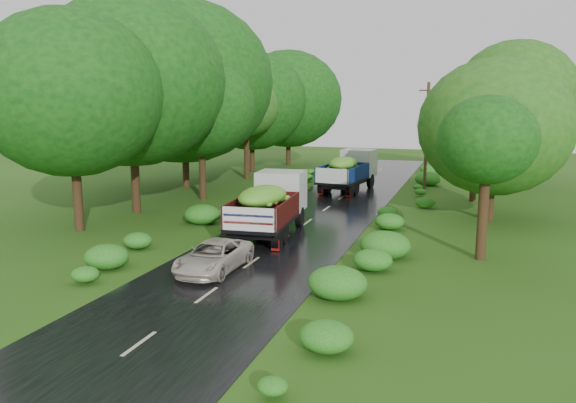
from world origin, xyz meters
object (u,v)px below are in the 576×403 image
at_px(truck_far, 350,169).
at_px(utility_pole, 427,135).
at_px(truck_near, 271,202).
at_px(car, 214,256).

height_order(truck_far, utility_pole, utility_pole).
distance_m(truck_near, truck_far, 14.48).
relative_size(truck_near, car, 1.71).
bearing_deg(truck_far, car, -84.65).
xyz_separation_m(truck_far, utility_pole, (5.13, 2.02, 2.37)).
relative_size(truck_near, truck_far, 1.00).
xyz_separation_m(car, utility_pole, (5.90, 22.81, 3.38)).
bearing_deg(car, truck_near, 90.61).
bearing_deg(truck_far, utility_pole, 29.00).
relative_size(truck_near, utility_pole, 0.90).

